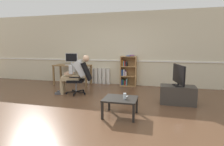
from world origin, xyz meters
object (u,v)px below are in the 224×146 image
(bookshelf, at_px, (128,71))
(office_chair, at_px, (81,77))
(tv_stand, at_px, (178,95))
(imac_monitor, at_px, (71,58))
(spare_remote, at_px, (126,97))
(radiator, at_px, (98,76))
(computer_mouse, at_px, (78,65))
(person_seated, at_px, (75,73))
(computer_desk, at_px, (72,68))
(tv_screen, at_px, (179,75))
(keyboard, at_px, (71,65))
(coffee_table, at_px, (120,100))
(drinking_glass, at_px, (125,96))

(bookshelf, relative_size, office_chair, 1.17)
(bookshelf, relative_size, tv_stand, 1.34)
(imac_monitor, relative_size, spare_remote, 3.34)
(bookshelf, xyz_separation_m, radiator, (-1.18, 0.10, -0.24))
(computer_mouse, relative_size, person_seated, 0.08)
(computer_desk, height_order, tv_screen, tv_screen)
(imac_monitor, distance_m, office_chair, 1.67)
(computer_desk, xyz_separation_m, tv_stand, (3.66, -1.49, -0.42))
(bookshelf, bearing_deg, office_chair, -128.59)
(keyboard, xyz_separation_m, coffee_table, (2.41, -2.50, -0.43))
(tv_stand, bearing_deg, tv_screen, 13.00)
(keyboard, relative_size, tv_stand, 0.48)
(bookshelf, bearing_deg, drinking_glass, -81.67)
(coffee_table, bearing_deg, bookshelf, 96.55)
(office_chair, bearing_deg, bookshelf, 129.99)
(computer_mouse, distance_m, bookshelf, 1.85)
(keyboard, relative_size, coffee_table, 0.60)
(keyboard, relative_size, bookshelf, 0.36)
(spare_remote, bearing_deg, computer_desk, -23.53)
(imac_monitor, height_order, tv_screen, imac_monitor)
(computer_desk, xyz_separation_m, office_chair, (0.88, -1.21, -0.13))
(computer_desk, distance_m, drinking_glass, 3.66)
(bookshelf, distance_m, drinking_glass, 2.98)
(office_chair, bearing_deg, keyboard, -151.85)
(bookshelf, relative_size, coffee_table, 1.66)
(computer_desk, height_order, bookshelf, bookshelf)
(bookshelf, bearing_deg, person_seated, -131.56)
(imac_monitor, distance_m, tv_stand, 4.12)
(radiator, relative_size, tv_stand, 1.11)
(computer_mouse, xyz_separation_m, tv_screen, (3.37, -1.37, -0.03))
(coffee_table, distance_m, drinking_glass, 0.14)
(person_seated, distance_m, tv_stand, 2.98)
(bookshelf, height_order, tv_stand, bookshelf)
(computer_desk, distance_m, coffee_table, 3.59)
(tv_screen, relative_size, drinking_glass, 6.61)
(office_chair, distance_m, spare_remote, 2.12)
(radiator, relative_size, office_chair, 0.97)
(keyboard, height_order, bookshelf, bookshelf)
(tv_stand, distance_m, tv_screen, 0.51)
(tv_stand, distance_m, spare_remote, 1.57)
(office_chair, height_order, tv_screen, tv_screen)
(office_chair, relative_size, spare_remote, 6.50)
(tv_stand, bearing_deg, bookshelf, 131.57)
(coffee_table, relative_size, drinking_glass, 5.94)
(keyboard, height_order, spare_remote, keyboard)
(keyboard, height_order, computer_mouse, computer_mouse)
(imac_monitor, xyz_separation_m, tv_stand, (3.73, -1.57, -0.78))
(radiator, bearing_deg, coffee_table, -63.37)
(person_seated, bearing_deg, tv_stand, 73.68)
(person_seated, bearing_deg, computer_mouse, -170.50)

